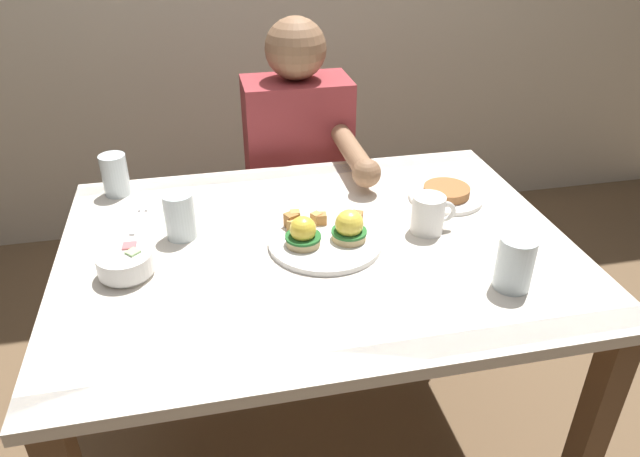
# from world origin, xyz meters

# --- Properties ---
(ground_plane) EXTENTS (6.00, 6.00, 0.00)m
(ground_plane) POSITION_xyz_m (0.00, 0.00, 0.00)
(ground_plane) COLOR brown
(dining_table) EXTENTS (1.20, 0.90, 0.74)m
(dining_table) POSITION_xyz_m (0.00, 0.00, 0.63)
(dining_table) COLOR silver
(dining_table) RESTS_ON ground_plane
(eggs_benedict_plate) EXTENTS (0.27, 0.27, 0.09)m
(eggs_benedict_plate) POSITION_xyz_m (0.02, -0.01, 0.76)
(eggs_benedict_plate) COLOR white
(eggs_benedict_plate) RESTS_ON dining_table
(fruit_bowl) EXTENTS (0.12, 0.12, 0.06)m
(fruit_bowl) POSITION_xyz_m (-0.43, -0.04, 0.77)
(fruit_bowl) COLOR white
(fruit_bowl) RESTS_ON dining_table
(coffee_mug) EXTENTS (0.11, 0.08, 0.09)m
(coffee_mug) POSITION_xyz_m (0.28, 0.00, 0.79)
(coffee_mug) COLOR white
(coffee_mug) RESTS_ON dining_table
(fork) EXTENTS (0.05, 0.16, 0.00)m
(fork) POSITION_xyz_m (-0.42, 0.22, 0.74)
(fork) COLOR silver
(fork) RESTS_ON dining_table
(water_glass_near) EXTENTS (0.07, 0.07, 0.11)m
(water_glass_near) POSITION_xyz_m (-0.48, 0.37, 0.79)
(water_glass_near) COLOR silver
(water_glass_near) RESTS_ON dining_table
(water_glass_far) EXTENTS (0.07, 0.07, 0.11)m
(water_glass_far) POSITION_xyz_m (-0.31, 0.10, 0.79)
(water_glass_far) COLOR silver
(water_glass_far) RESTS_ON dining_table
(water_glass_extra) EXTENTS (0.08, 0.08, 0.12)m
(water_glass_extra) POSITION_xyz_m (0.37, -0.25, 0.79)
(water_glass_extra) COLOR silver
(water_glass_extra) RESTS_ON dining_table
(side_plate) EXTENTS (0.20, 0.20, 0.04)m
(side_plate) POSITION_xyz_m (0.39, 0.15, 0.75)
(side_plate) COLOR white
(side_plate) RESTS_ON dining_table
(diner_person) EXTENTS (0.34, 0.54, 1.14)m
(diner_person) POSITION_xyz_m (0.07, 0.60, 0.65)
(diner_person) COLOR #33333D
(diner_person) RESTS_ON ground_plane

